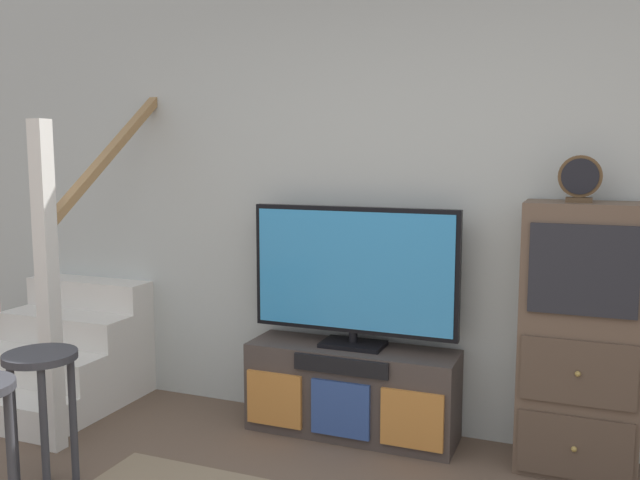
{
  "coord_description": "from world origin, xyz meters",
  "views": [
    {
      "loc": [
        0.92,
        -1.34,
        1.62
      ],
      "look_at": [
        -0.41,
        1.98,
        1.16
      ],
      "focal_mm": 37.74,
      "sensor_mm": 36.0,
      "label": 1
    }
  ],
  "objects_px": {
    "television": "(353,273)",
    "bar_stool_far": "(42,388)",
    "media_console": "(351,391)",
    "side_cabinet": "(580,340)",
    "desk_clock": "(580,179)"
  },
  "relations": [
    {
      "from": "desk_clock",
      "to": "bar_stool_far",
      "type": "relative_size",
      "value": 0.33
    },
    {
      "from": "television",
      "to": "desk_clock",
      "type": "distance_m",
      "value": 1.3
    },
    {
      "from": "side_cabinet",
      "to": "bar_stool_far",
      "type": "bearing_deg",
      "value": -153.36
    },
    {
      "from": "television",
      "to": "bar_stool_far",
      "type": "relative_size",
      "value": 1.75
    },
    {
      "from": "desk_clock",
      "to": "side_cabinet",
      "type": "bearing_deg",
      "value": 22.96
    },
    {
      "from": "bar_stool_far",
      "to": "desk_clock",
      "type": "bearing_deg",
      "value": 26.7
    },
    {
      "from": "media_console",
      "to": "bar_stool_far",
      "type": "bearing_deg",
      "value": -134.36
    },
    {
      "from": "media_console",
      "to": "side_cabinet",
      "type": "bearing_deg",
      "value": 0.48
    },
    {
      "from": "television",
      "to": "side_cabinet",
      "type": "distance_m",
      "value": 1.24
    },
    {
      "from": "side_cabinet",
      "to": "media_console",
      "type": "bearing_deg",
      "value": -179.52
    },
    {
      "from": "media_console",
      "to": "side_cabinet",
      "type": "relative_size",
      "value": 0.88
    },
    {
      "from": "desk_clock",
      "to": "television",
      "type": "bearing_deg",
      "value": 178.61
    },
    {
      "from": "side_cabinet",
      "to": "bar_stool_far",
      "type": "relative_size",
      "value": 2.01
    },
    {
      "from": "television",
      "to": "side_cabinet",
      "type": "bearing_deg",
      "value": -0.64
    },
    {
      "from": "media_console",
      "to": "television",
      "type": "distance_m",
      "value": 0.69
    }
  ]
}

